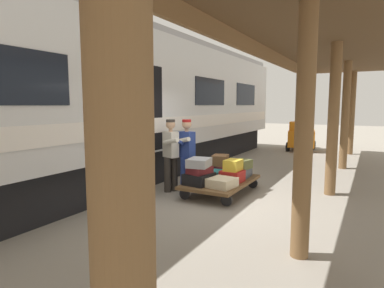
{
  "coord_description": "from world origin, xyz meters",
  "views": [
    {
      "loc": [
        -2.76,
        6.15,
        2.04
      ],
      "look_at": [
        0.83,
        -0.33,
        1.15
      ],
      "focal_mm": 30.56,
      "sensor_mm": 36.0,
      "label": 1
    }
  ],
  "objects_px": {
    "train_car": "(100,104)",
    "suitcase_cream_canvas": "(222,183)",
    "suitcase_gray_aluminum": "(199,163)",
    "suitcase_slate_roller": "(241,172)",
    "suitcase_burgundy_valise": "(220,170)",
    "suitcase_yellow_case": "(233,165)",
    "suitcase_red_plastic": "(232,176)",
    "suitcase_brown_leather": "(220,160)",
    "suitcase_olive_duffel": "(242,164)",
    "suitcase_black_hardshell": "(199,179)",
    "suitcase_teal_softside": "(210,175)",
    "porter_in_overalls": "(186,153)",
    "suitcase_maroon_trunk": "(200,170)",
    "porter_by_door": "(171,153)",
    "luggage_cart": "(221,182)",
    "baggage_tug": "(301,137)"
  },
  "relations": [
    {
      "from": "luggage_cart",
      "to": "suitcase_cream_canvas",
      "type": "xyz_separation_m",
      "value": [
        -0.27,
        0.57,
        0.14
      ]
    },
    {
      "from": "train_car",
      "to": "suitcase_teal_softside",
      "type": "relative_size",
      "value": 35.95
    },
    {
      "from": "suitcase_gray_aluminum",
      "to": "baggage_tug",
      "type": "relative_size",
      "value": 0.29
    },
    {
      "from": "suitcase_teal_softside",
      "to": "porter_in_overalls",
      "type": "relative_size",
      "value": 0.31
    },
    {
      "from": "suitcase_burgundy_valise",
      "to": "porter_in_overalls",
      "type": "distance_m",
      "value": 1.06
    },
    {
      "from": "suitcase_red_plastic",
      "to": "suitcase_brown_leather",
      "type": "bearing_deg",
      "value": -45.2
    },
    {
      "from": "porter_in_overalls",
      "to": "suitcase_burgundy_valise",
      "type": "bearing_deg",
      "value": -125.06
    },
    {
      "from": "luggage_cart",
      "to": "suitcase_slate_roller",
      "type": "height_order",
      "value": "suitcase_slate_roller"
    },
    {
      "from": "train_car",
      "to": "suitcase_cream_canvas",
      "type": "xyz_separation_m",
      "value": [
        -3.34,
        -0.06,
        -1.65
      ]
    },
    {
      "from": "suitcase_teal_softside",
      "to": "suitcase_gray_aluminum",
      "type": "distance_m",
      "value": 0.71
    },
    {
      "from": "suitcase_maroon_trunk",
      "to": "baggage_tug",
      "type": "relative_size",
      "value": 0.28
    },
    {
      "from": "suitcase_yellow_case",
      "to": "porter_in_overalls",
      "type": "distance_m",
      "value": 1.15
    },
    {
      "from": "suitcase_red_plastic",
      "to": "suitcase_slate_roller",
      "type": "height_order",
      "value": "suitcase_red_plastic"
    },
    {
      "from": "porter_by_door",
      "to": "suitcase_olive_duffel",
      "type": "bearing_deg",
      "value": -146.19
    },
    {
      "from": "suitcase_olive_duffel",
      "to": "suitcase_black_hardshell",
      "type": "bearing_deg",
      "value": 62.17
    },
    {
      "from": "suitcase_brown_leather",
      "to": "suitcase_gray_aluminum",
      "type": "bearing_deg",
      "value": 90.34
    },
    {
      "from": "suitcase_gray_aluminum",
      "to": "suitcase_slate_roller",
      "type": "bearing_deg",
      "value": -114.64
    },
    {
      "from": "suitcase_cream_canvas",
      "to": "porter_in_overalls",
      "type": "relative_size",
      "value": 0.32
    },
    {
      "from": "suitcase_burgundy_valise",
      "to": "suitcase_yellow_case",
      "type": "height_order",
      "value": "suitcase_yellow_case"
    },
    {
      "from": "porter_by_door",
      "to": "suitcase_black_hardshell",
      "type": "bearing_deg",
      "value": 168.56
    },
    {
      "from": "suitcase_cream_canvas",
      "to": "suitcase_brown_leather",
      "type": "xyz_separation_m",
      "value": [
        0.54,
        -1.12,
        0.27
      ]
    },
    {
      "from": "suitcase_black_hardshell",
      "to": "suitcase_teal_softside",
      "type": "height_order",
      "value": "suitcase_black_hardshell"
    },
    {
      "from": "suitcase_olive_duffel",
      "to": "suitcase_brown_leather",
      "type": "bearing_deg",
      "value": -0.56
    },
    {
      "from": "porter_by_door",
      "to": "suitcase_teal_softside",
      "type": "bearing_deg",
      "value": -153.89
    },
    {
      "from": "suitcase_slate_roller",
      "to": "suitcase_olive_duffel",
      "type": "xyz_separation_m",
      "value": [
        -0.04,
        0.03,
        0.21
      ]
    },
    {
      "from": "suitcase_red_plastic",
      "to": "baggage_tug",
      "type": "relative_size",
      "value": 0.25
    },
    {
      "from": "luggage_cart",
      "to": "baggage_tug",
      "type": "relative_size",
      "value": 1.11
    },
    {
      "from": "suitcase_black_hardshell",
      "to": "suitcase_gray_aluminum",
      "type": "distance_m",
      "value": 0.36
    },
    {
      "from": "train_car",
      "to": "suitcase_yellow_case",
      "type": "relative_size",
      "value": 42.08
    },
    {
      "from": "suitcase_red_plastic",
      "to": "suitcase_brown_leather",
      "type": "relative_size",
      "value": 0.97
    },
    {
      "from": "suitcase_yellow_case",
      "to": "suitcase_burgundy_valise",
      "type": "bearing_deg",
      "value": -44.56
    },
    {
      "from": "suitcase_olive_duffel",
      "to": "baggage_tug",
      "type": "xyz_separation_m",
      "value": [
        0.1,
        -7.81,
        -0.01
      ]
    },
    {
      "from": "suitcase_black_hardshell",
      "to": "suitcase_brown_leather",
      "type": "distance_m",
      "value": 1.14
    },
    {
      "from": "suitcase_olive_duffel",
      "to": "suitcase_cream_canvas",
      "type": "bearing_deg",
      "value": 88.1
    },
    {
      "from": "suitcase_olive_duffel",
      "to": "suitcase_red_plastic",
      "type": "bearing_deg",
      "value": 86.1
    },
    {
      "from": "suitcase_yellow_case",
      "to": "luggage_cart",
      "type": "bearing_deg",
      "value": 3.44
    },
    {
      "from": "suitcase_black_hardshell",
      "to": "porter_in_overalls",
      "type": "relative_size",
      "value": 0.36
    },
    {
      "from": "suitcase_burgundy_valise",
      "to": "suitcase_slate_roller",
      "type": "bearing_deg",
      "value": 180.0
    },
    {
      "from": "suitcase_cream_canvas",
      "to": "suitcase_red_plastic",
      "type": "height_order",
      "value": "suitcase_red_plastic"
    },
    {
      "from": "suitcase_teal_softside",
      "to": "suitcase_maroon_trunk",
      "type": "distance_m",
      "value": 0.61
    },
    {
      "from": "suitcase_burgundy_valise",
      "to": "suitcase_maroon_trunk",
      "type": "relative_size",
      "value": 0.97
    },
    {
      "from": "suitcase_brown_leather",
      "to": "baggage_tug",
      "type": "relative_size",
      "value": 0.26
    },
    {
      "from": "train_car",
      "to": "porter_in_overalls",
      "type": "relative_size",
      "value": 11.07
    },
    {
      "from": "suitcase_yellow_case",
      "to": "porter_by_door",
      "type": "bearing_deg",
      "value": 16.9
    },
    {
      "from": "suitcase_maroon_trunk",
      "to": "suitcase_gray_aluminum",
      "type": "distance_m",
      "value": 0.17
    },
    {
      "from": "train_car",
      "to": "suitcase_red_plastic",
      "type": "height_order",
      "value": "train_car"
    },
    {
      "from": "suitcase_cream_canvas",
      "to": "suitcase_slate_roller",
      "type": "xyz_separation_m",
      "value": [
        0.0,
        -1.14,
        0.01
      ]
    },
    {
      "from": "suitcase_burgundy_valise",
      "to": "suitcase_red_plastic",
      "type": "height_order",
      "value": "suitcase_red_plastic"
    },
    {
      "from": "luggage_cart",
      "to": "porter_in_overalls",
      "type": "xyz_separation_m",
      "value": [
        0.81,
        0.2,
        0.66
      ]
    },
    {
      "from": "train_car",
      "to": "suitcase_black_hardshell",
      "type": "bearing_deg",
      "value": -178.75
    }
  ]
}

